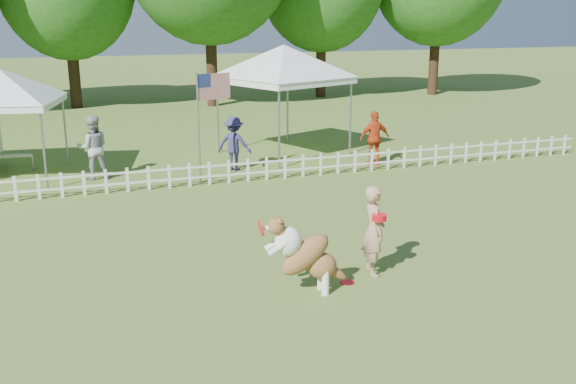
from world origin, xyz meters
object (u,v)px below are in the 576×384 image
object	(u,v)px
handler	(374,231)
canopy_tent_left	(3,125)
canopy_tent_right	(284,101)
spectator_b	(234,144)
dog	(307,254)
frisbee_on_turf	(347,282)
spectator_a	(93,148)
spectator_c	(375,138)
flag_pole	(199,128)

from	to	relation	value
handler	canopy_tent_left	bearing A→B (deg)	43.14
canopy_tent_left	canopy_tent_right	distance (m)	7.79
spectator_b	canopy_tent_right	bearing A→B (deg)	-106.94
dog	frisbee_on_turf	bearing A→B (deg)	17.07
handler	spectator_b	distance (m)	7.84
handler	spectator_a	size ratio (longest dim) A/B	0.91
canopy_tent_left	spectator_b	xyz separation A→B (m)	(5.79, -0.99, -0.67)
handler	canopy_tent_right	distance (m)	9.60
spectator_b	canopy_tent_left	bearing A→B (deg)	24.55
frisbee_on_turf	canopy_tent_right	xyz separation A→B (m)	(2.21, 9.63, 1.59)
canopy_tent_right	spectator_c	world-z (taller)	canopy_tent_right
handler	spectator_a	xyz separation A→B (m)	(-3.97, 8.10, 0.07)
flag_pole	spectator_c	size ratio (longest dim) A/B	1.82
canopy_tent_left	spectator_b	world-z (taller)	canopy_tent_left
flag_pole	spectator_c	bearing A→B (deg)	-19.31
handler	flag_pole	size ratio (longest dim) A/B	0.54
dog	flag_pole	distance (m)	7.23
spectator_b	handler	bearing A→B (deg)	126.43
canopy_tent_left	flag_pole	xyz separation A→B (m)	(4.63, -2.00, -0.01)
canopy_tent_right	handler	bearing A→B (deg)	-122.59
flag_pole	spectator_c	world-z (taller)	flag_pole
spectator_a	spectator_c	xyz separation A→B (m)	(7.56, -0.95, -0.06)
handler	canopy_tent_left	xyz separation A→B (m)	(-6.09, 8.82, 0.65)
canopy_tent_right	flag_pole	size ratio (longest dim) A/B	1.15
handler	spectator_b	size ratio (longest dim) A/B	1.03
spectator_a	spectator_b	xyz separation A→B (m)	(3.67, -0.26, -0.09)
handler	canopy_tent_right	world-z (taller)	canopy_tent_right
canopy_tent_left	spectator_c	world-z (taller)	canopy_tent_left
handler	spectator_b	world-z (taller)	handler
handler	flag_pole	distance (m)	7.00
handler	canopy_tent_left	distance (m)	10.74
dog	spectator_a	xyz separation A→B (m)	(-2.67, 8.47, 0.18)
frisbee_on_turf	spectator_a	size ratio (longest dim) A/B	0.13
spectator_b	spectator_c	size ratio (longest dim) A/B	0.96
canopy_tent_right	spectator_c	distance (m)	3.10
spectator_a	spectator_c	distance (m)	7.62
frisbee_on_turf	canopy_tent_right	distance (m)	10.00
frisbee_on_turf	spectator_b	bearing A→B (deg)	88.28
spectator_c	spectator_b	bearing A→B (deg)	-8.32
dog	spectator_b	size ratio (longest dim) A/B	0.87
spectator_a	spectator_c	bearing A→B (deg)	172.60
spectator_a	spectator_b	distance (m)	3.68
spectator_b	spectator_c	bearing A→B (deg)	-155.84
frisbee_on_turf	spectator_b	xyz separation A→B (m)	(0.24, 8.04, 0.72)
handler	spectator_c	distance (m)	8.00
handler	spectator_a	world-z (taller)	spectator_a
spectator_c	canopy_tent_left	bearing A→B (deg)	-8.09
handler	dog	xyz separation A→B (m)	(-1.30, -0.37, -0.11)
dog	canopy_tent_left	xyz separation A→B (m)	(-4.79, 9.20, 0.76)
dog	spectator_c	bearing A→B (deg)	61.56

